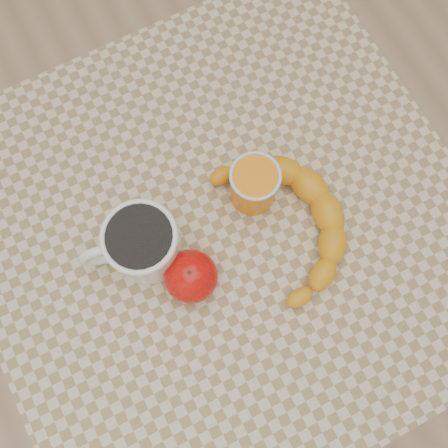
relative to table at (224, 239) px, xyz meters
name	(u,v)px	position (x,y,z in m)	size (l,w,h in m)	color
ground	(224,288)	(0.00, 0.00, -0.66)	(3.00, 3.00, 0.00)	tan
table	(224,239)	(0.00, 0.00, 0.00)	(0.80, 0.80, 0.75)	#CBB98F
coffee_mug	(141,243)	(-0.13, 0.02, 0.14)	(0.17, 0.13, 0.10)	white
orange_juice_glass	(254,185)	(0.07, 0.03, 0.13)	(0.08, 0.08, 0.09)	orange
apple	(191,276)	(-0.08, -0.05, 0.12)	(0.11, 0.11, 0.08)	#A20506
banana	(287,223)	(0.09, -0.05, 0.11)	(0.25, 0.33, 0.05)	orange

